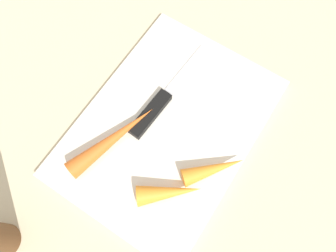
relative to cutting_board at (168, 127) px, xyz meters
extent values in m
plane|color=#C6B793|center=(0.00, 0.00, -0.01)|extent=(1.40, 1.40, 0.00)
cube|color=silver|center=(0.00, 0.00, 0.00)|extent=(0.36, 0.26, 0.01)
cube|color=#B7B7BC|center=(-0.10, -0.03, 0.01)|extent=(0.11, 0.02, 0.00)
cube|color=black|center=(0.00, -0.03, 0.01)|extent=(0.09, 0.03, 0.01)
cone|color=orange|center=(0.07, -0.06, 0.02)|extent=(0.16, 0.07, 0.03)
cone|color=orange|center=(0.02, 0.10, 0.02)|extent=(0.09, 0.08, 0.03)
cone|color=orange|center=(0.09, 0.06, 0.02)|extent=(0.08, 0.09, 0.03)
camera|label=1|loc=(0.16, 0.10, 0.51)|focal=35.58mm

